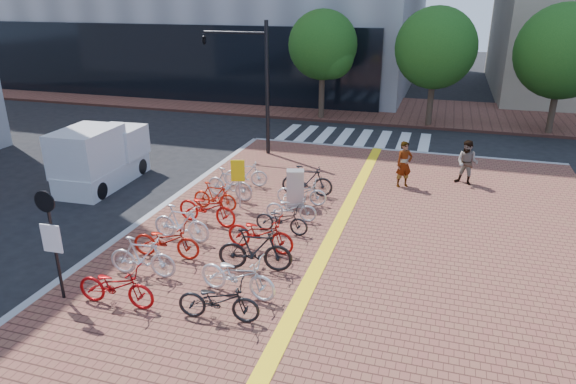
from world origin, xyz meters
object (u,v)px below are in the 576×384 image
(bike_3, at_px, (181,223))
(pedestrian_a, at_px, (404,164))
(bike_8, at_px, (219,300))
(bike_13, at_px, (291,208))
(bike_4, at_px, (207,208))
(utility_box, at_px, (295,188))
(bike_5, at_px, (215,196))
(bike_11, at_px, (260,233))
(bike_6, at_px, (230,184))
(traffic_light_pole, at_px, (238,63))
(bike_15, at_px, (307,181))
(bike_7, at_px, (246,174))
(bike_9, at_px, (237,275))
(bike_1, at_px, (142,257))
(bike_0, at_px, (116,286))
(pedestrian_b, at_px, (467,163))
(bike_12, at_px, (282,220))
(bike_2, at_px, (166,241))
(bike_14, at_px, (302,192))
(yellow_sign, at_px, (238,175))
(notice_sign, at_px, (51,232))
(box_truck, at_px, (101,157))
(bike_10, at_px, (255,250))

(bike_3, relative_size, pedestrian_a, 1.05)
(bike_8, xyz_separation_m, bike_13, (-0.02, 5.51, -0.05))
(bike_4, height_order, utility_box, utility_box)
(bike_5, bearing_deg, bike_11, -130.30)
(bike_6, xyz_separation_m, traffic_light_pole, (-1.85, 5.57, 3.37))
(bike_6, xyz_separation_m, bike_15, (2.47, 1.10, -0.00))
(bike_7, bearing_deg, bike_11, -165.88)
(bike_9, height_order, bike_15, bike_15)
(bike_1, bearing_deg, bike_4, -7.23)
(bike_0, relative_size, bike_6, 1.04)
(bike_8, xyz_separation_m, bike_15, (-0.09, 7.73, 0.06))
(bike_13, relative_size, pedestrian_b, 0.97)
(bike_5, xyz_separation_m, bike_12, (2.64, -1.05, -0.04))
(bike_2, xyz_separation_m, bike_7, (0.04, 5.73, -0.01))
(bike_2, height_order, bike_14, bike_2)
(bike_3, bearing_deg, bike_2, -171.68)
(bike_1, xyz_separation_m, yellow_sign, (0.63, 4.83, 0.62))
(bike_12, relative_size, bike_15, 0.90)
(notice_sign, distance_m, box_truck, 8.32)
(bike_1, xyz_separation_m, pedestrian_b, (7.84, 9.43, 0.30))
(bike_2, distance_m, pedestrian_a, 9.30)
(bike_11, bearing_deg, notice_sign, 140.56)
(bike_2, distance_m, bike_5, 3.40)
(box_truck, bearing_deg, yellow_sign, -8.85)
(bike_5, bearing_deg, bike_13, -88.99)
(bike_5, bearing_deg, bike_10, -138.58)
(bike_11, xyz_separation_m, bike_13, (0.23, 2.18, -0.09))
(bike_9, relative_size, yellow_sign, 1.19)
(bike_6, height_order, bike_9, bike_6)
(bike_7, relative_size, bike_14, 0.95)
(utility_box, bearing_deg, bike_12, -84.32)
(bike_1, xyz_separation_m, bike_6, (0.02, 5.47, 0.02))
(bike_8, height_order, bike_14, bike_8)
(bike_14, distance_m, utility_box, 0.29)
(bike_12, height_order, traffic_light_pole, traffic_light_pole)
(pedestrian_a, bearing_deg, bike_3, -164.70)
(bike_14, bearing_deg, bike_12, 174.95)
(bike_6, distance_m, pedestrian_b, 8.77)
(bike_10, bearing_deg, notice_sign, 114.02)
(bike_0, relative_size, bike_4, 0.94)
(bike_12, distance_m, bike_14, 2.30)
(bike_4, relative_size, bike_5, 1.30)
(bike_6, relative_size, bike_13, 1.13)
(utility_box, relative_size, traffic_light_pole, 0.22)
(bike_5, bearing_deg, yellow_sign, -58.86)
(bike_7, distance_m, bike_8, 8.32)
(bike_1, xyz_separation_m, bike_12, (2.56, 3.40, -0.10))
(bike_10, bearing_deg, bike_1, 103.38)
(bike_2, relative_size, bike_14, 1.11)
(bike_1, height_order, bike_11, bike_1)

